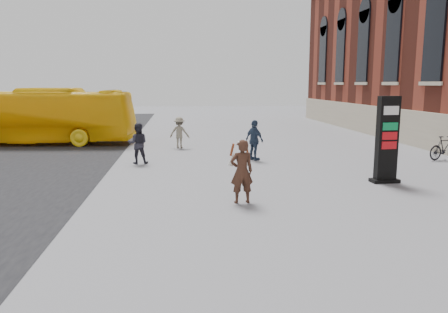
{
  "coord_description": "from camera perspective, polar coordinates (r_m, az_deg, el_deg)",
  "views": [
    {
      "loc": [
        -2.39,
        -11.8,
        3.15
      ],
      "look_at": [
        -1.15,
        0.4,
        1.09
      ],
      "focal_mm": 35.0,
      "sensor_mm": 36.0,
      "label": 1
    }
  ],
  "objects": [
    {
      "name": "pedestrian_a",
      "position": [
        17.61,
        -11.17,
        1.67
      ],
      "size": [
        0.78,
        0.61,
        1.61
      ],
      "primitive_type": "imported",
      "rotation": [
        0.0,
        0.0,
        3.14
      ],
      "color": "#282731",
      "rests_on": "ground"
    },
    {
      "name": "pedestrian_b",
      "position": [
        21.67,
        -5.84,
        3.14
      ],
      "size": [
        1.09,
        0.79,
        1.52
      ],
      "primitive_type": "imported",
      "rotation": [
        0.0,
        0.0,
        2.9
      ],
      "color": "gray",
      "rests_on": "ground"
    },
    {
      "name": "bus",
      "position": [
        25.03,
        -23.78,
        4.84
      ],
      "size": [
        10.68,
        3.42,
        2.92
      ],
      "primitive_type": "imported",
      "rotation": [
        0.0,
        0.0,
        1.48
      ],
      "color": "yellow",
      "rests_on": "road"
    },
    {
      "name": "pedestrian_c",
      "position": [
        18.08,
        4.01,
        2.14
      ],
      "size": [
        0.87,
        1.05,
        1.67
      ],
      "primitive_type": "imported",
      "rotation": [
        0.0,
        0.0,
        2.14
      ],
      "color": "#2D3D56",
      "rests_on": "ground"
    },
    {
      "name": "info_pylon",
      "position": [
        14.81,
        20.51,
        2.05
      ],
      "size": [
        0.91,
        0.49,
        2.77
      ],
      "rotation": [
        0.0,
        0.0,
        0.06
      ],
      "color": "black",
      "rests_on": "ground"
    },
    {
      "name": "bike_7",
      "position": [
        20.37,
        26.9,
        1.02
      ],
      "size": [
        1.74,
        0.93,
        1.01
      ],
      "primitive_type": "imported",
      "rotation": [
        0.0,
        0.0,
        1.86
      ],
      "color": "black",
      "rests_on": "ground"
    },
    {
      "name": "woman",
      "position": [
        11.55,
        2.31,
        -1.86
      ],
      "size": [
        0.68,
        0.63,
        1.71
      ],
      "rotation": [
        0.0,
        0.0,
        3.25
      ],
      "color": "#311C14",
      "rests_on": "ground"
    },
    {
      "name": "ground",
      "position": [
        12.44,
        5.47,
        -5.19
      ],
      "size": [
        100.0,
        100.0,
        0.0
      ],
      "primitive_type": "plane",
      "color": "#9E9EA3"
    }
  ]
}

